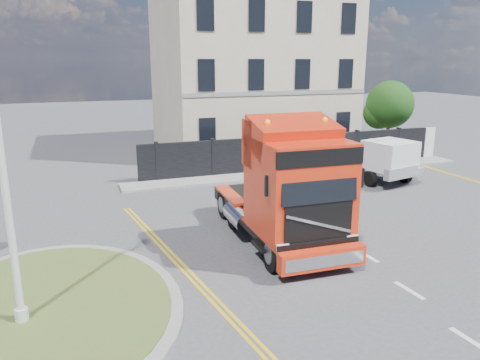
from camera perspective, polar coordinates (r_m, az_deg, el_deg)
name	(u,v)px	position (r m, az deg, el deg)	size (l,w,h in m)	color
ground	(258,236)	(16.97, 2.26, -6.88)	(120.00, 120.00, 0.00)	#424244
traffic_island	(46,309)	(13.15, -22.56, -14.36)	(6.80, 6.80, 0.17)	gray
hoarding_fence	(305,152)	(27.24, 7.92, 3.41)	(18.80, 0.25, 2.00)	black
georgian_building	(250,65)	(33.35, 1.18, 13.81)	(12.30, 10.30, 12.80)	beige
tree	(387,107)	(33.75, 17.51, 8.52)	(3.20, 3.20, 4.80)	#382619
pavement_far	(303,172)	(26.41, 7.69, 0.98)	(20.00, 1.60, 0.12)	gray
truck	(289,192)	(15.48, 6.04, -1.51)	(2.91, 7.28, 4.32)	black
flatbed_pickup	(381,159)	(25.18, 16.86, 2.48)	(3.26, 5.75, 2.24)	gray
lamppost_island	(2,163)	(11.42, -27.04, 1.81)	(0.24, 0.47, 7.66)	silver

